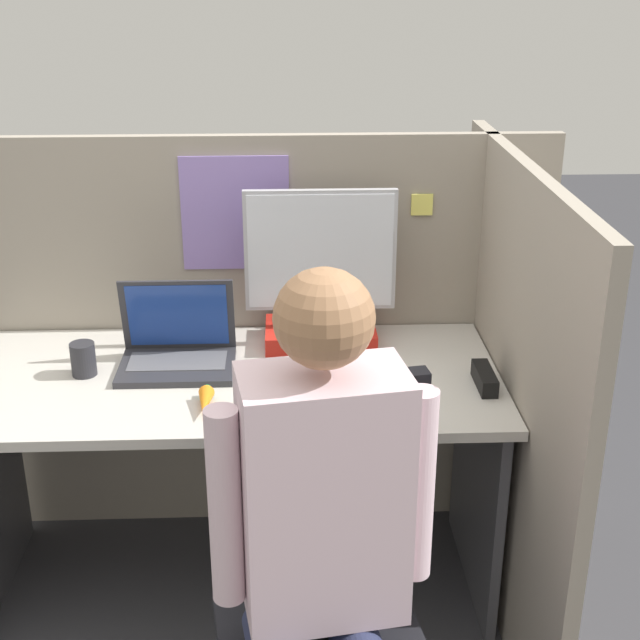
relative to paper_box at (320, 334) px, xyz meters
The scene contains 12 objects.
cubicle_panel_back 0.33m from the paper_box, 150.02° to the left, with size 2.10×0.05×1.39m.
cubicle_panel_right 0.63m from the paper_box, 29.08° to the right, with size 0.04×1.38×1.39m.
desk 0.42m from the paper_box, 140.11° to the right, with size 1.60×0.73×0.76m.
paper_box is the anchor object (origin of this frame).
monitor 0.26m from the paper_box, 90.00° to the left, with size 0.47×0.18×0.44m.
laptop 0.46m from the paper_box, 160.42° to the right, with size 0.34×0.25×0.26m.
mouse 0.34m from the paper_box, 125.93° to the right, with size 0.06×0.05×0.03m.
stapler 0.57m from the paper_box, 35.59° to the right, with size 0.05×0.16×0.05m.
carrot_toy 0.55m from the paper_box, 127.05° to the right, with size 0.05×0.16×0.05m.
office_chair 0.98m from the paper_box, 91.16° to the right, with size 0.54×0.58×1.02m.
person 1.09m from the paper_box, 92.24° to the right, with size 0.47×0.43×1.37m.
pen_cup 0.74m from the paper_box, 163.76° to the right, with size 0.07×0.07×0.10m.
Camera 1 is at (0.17, -2.01, 1.92)m, focal length 50.00 mm.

